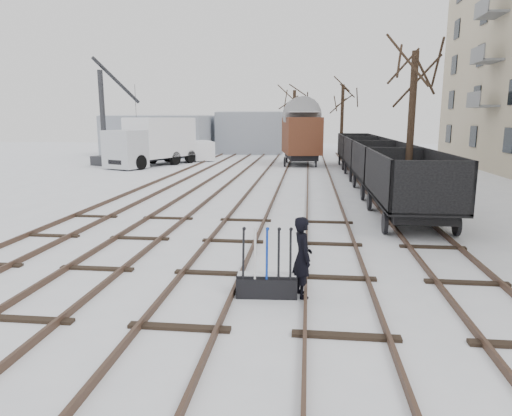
{
  "coord_description": "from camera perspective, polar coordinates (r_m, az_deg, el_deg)",
  "views": [
    {
      "loc": [
        2.27,
        -10.53,
        3.78
      ],
      "look_at": [
        0.79,
        2.47,
        1.2
      ],
      "focal_mm": 32.0,
      "sensor_mm": 36.0,
      "label": 1
    }
  ],
  "objects": [
    {
      "name": "tree_far_right",
      "position": [
        42.81,
        10.68,
        10.42
      ],
      "size": [
        0.3,
        0.3,
        6.75
      ],
      "primitive_type": "cylinder",
      "color": "black",
      "rests_on": "ground"
    },
    {
      "name": "shed_right",
      "position": [
        50.94,
        -0.58,
        9.43
      ],
      "size": [
        7.0,
        6.0,
        4.5
      ],
      "color": "gray",
      "rests_on": "ground"
    },
    {
      "name": "freight_wagon_d",
      "position": [
        36.62,
        12.4,
        6.5
      ],
      "size": [
        2.5,
        6.25,
        2.55
      ],
      "color": "black",
      "rests_on": "ground"
    },
    {
      "name": "ground",
      "position": [
        11.42,
        -5.4,
        -8.24
      ],
      "size": [
        120.0,
        120.0,
        0.0
      ],
      "primitive_type": "plane",
      "color": "white",
      "rests_on": "ground"
    },
    {
      "name": "worker",
      "position": [
        9.81,
        5.82,
        -6.12
      ],
      "size": [
        0.59,
        0.74,
        1.75
      ],
      "primitive_type": "imported",
      "rotation": [
        0.0,
        0.0,
        1.88
      ],
      "color": "black",
      "rests_on": "ground"
    },
    {
      "name": "box_van_wagon",
      "position": [
        37.95,
        5.67,
        9.15
      ],
      "size": [
        3.75,
        5.97,
        4.27
      ],
      "rotation": [
        0.0,
        0.0,
        0.15
      ],
      "color": "black",
      "rests_on": "ground"
    },
    {
      "name": "shed_left",
      "position": [
        49.0,
        -11.81,
        8.9
      ],
      "size": [
        10.0,
        8.0,
        4.1
      ],
      "color": "gray",
      "rests_on": "ground"
    },
    {
      "name": "ground_frame",
      "position": [
        9.95,
        1.36,
        -9.43
      ],
      "size": [
        1.32,
        0.5,
        1.49
      ],
      "rotation": [
        0.0,
        0.0,
        0.06
      ],
      "color": "black",
      "rests_on": "ground"
    },
    {
      "name": "tree_far_left",
      "position": [
        43.88,
        4.78,
        10.33
      ],
      "size": [
        0.3,
        0.3,
        6.36
      ],
      "primitive_type": "cylinder",
      "color": "black",
      "rests_on": "ground"
    },
    {
      "name": "crane",
      "position": [
        39.63,
        -18.34,
        8.37
      ],
      "size": [
        2.25,
        5.06,
        8.52
      ],
      "rotation": [
        0.0,
        0.0,
        -0.43
      ],
      "color": "#2A2B2F",
      "rests_on": "ground"
    },
    {
      "name": "freight_wagon_b",
      "position": [
        23.98,
        15.44,
        4.03
      ],
      "size": [
        2.5,
        6.25,
        2.55
      ],
      "color": "black",
      "rests_on": "ground"
    },
    {
      "name": "tree_near",
      "position": [
        20.59,
        18.76,
        9.09
      ],
      "size": [
        0.3,
        0.3,
        6.5
      ],
      "primitive_type": "cylinder",
      "color": "black",
      "rests_on": "ground"
    },
    {
      "name": "panel_van",
      "position": [
        42.29,
        -6.84,
        7.19
      ],
      "size": [
        3.16,
        4.34,
        1.76
      ],
      "rotation": [
        0.0,
        0.0,
        0.41
      ],
      "color": "white",
      "rests_on": "ground"
    },
    {
      "name": "freight_wagon_a",
      "position": [
        17.75,
        18.55,
        1.47
      ],
      "size": [
        2.5,
        6.25,
        2.55
      ],
      "color": "black",
      "rests_on": "ground"
    },
    {
      "name": "lorry",
      "position": [
        37.93,
        -12.74,
        8.16
      ],
      "size": [
        4.84,
        8.85,
        3.84
      ],
      "rotation": [
        0.0,
        0.0,
        -0.4
      ],
      "color": "black",
      "rests_on": "ground"
    },
    {
      "name": "freight_wagon_c",
      "position": [
        30.28,
        13.61,
        5.53
      ],
      "size": [
        2.5,
        6.25,
        2.55
      ],
      "color": "black",
      "rests_on": "ground"
    },
    {
      "name": "tracks",
      "position": [
        24.59,
        1.13,
        2.48
      ],
      "size": [
        13.9,
        52.0,
        0.16
      ],
      "color": "black",
      "rests_on": "ground"
    }
  ]
}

